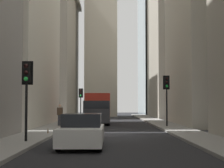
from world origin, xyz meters
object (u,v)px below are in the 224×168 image
(pedestrian, at_px, (60,114))
(discarded_bottle, at_px, (48,131))
(traffic_light_foreground, at_px, (27,82))
(traffic_light_midblock, at_px, (167,89))
(traffic_light_far_junction, at_px, (81,96))
(delivery_truck, at_px, (98,108))
(sedan_white, at_px, (82,132))

(pedestrian, distance_m, discarded_bottle, 8.27)
(traffic_light_foreground, xyz_separation_m, traffic_light_midblock, (12.47, -8.24, 0.22))
(traffic_light_far_junction, bearing_deg, discarded_bottle, 179.86)
(traffic_light_midblock, bearing_deg, traffic_light_foreground, 146.56)
(traffic_light_midblock, height_order, discarded_bottle, traffic_light_midblock)
(traffic_light_far_junction, height_order, discarded_bottle, traffic_light_far_junction)
(traffic_light_far_junction, relative_size, discarded_bottle, 13.41)
(delivery_truck, relative_size, pedestrian, 3.79)
(traffic_light_foreground, bearing_deg, discarded_bottle, -2.30)
(delivery_truck, distance_m, traffic_light_midblock, 7.89)
(delivery_truck, bearing_deg, discarded_bottle, 169.24)
(traffic_light_far_junction, xyz_separation_m, discarded_bottle, (-23.24, 0.06, -2.55))
(traffic_light_midblock, bearing_deg, delivery_truck, 46.30)
(sedan_white, bearing_deg, pedestrian, 11.21)
(pedestrian, bearing_deg, delivery_truck, -31.34)
(sedan_white, distance_m, traffic_light_far_junction, 29.63)
(traffic_light_midblock, bearing_deg, discarded_bottle, 133.29)
(pedestrian, bearing_deg, traffic_light_foreground, -179.08)
(traffic_light_foreground, bearing_deg, traffic_light_midblock, -33.44)
(discarded_bottle, bearing_deg, delivery_truck, -10.76)
(sedan_white, bearing_deg, traffic_light_foreground, 63.42)
(sedan_white, relative_size, traffic_light_far_junction, 1.19)
(delivery_truck, bearing_deg, traffic_light_far_junction, 13.06)
(sedan_white, height_order, discarded_bottle, sedan_white)
(delivery_truck, height_order, traffic_light_far_junction, traffic_light_far_junction)
(delivery_truck, relative_size, traffic_light_midblock, 1.63)
(sedan_white, bearing_deg, traffic_light_midblock, -22.04)
(traffic_light_foreground, bearing_deg, traffic_light_far_junction, -0.52)
(traffic_light_midblock, relative_size, pedestrian, 2.32)
(traffic_light_far_junction, bearing_deg, traffic_light_foreground, 179.48)
(pedestrian, xyz_separation_m, discarded_bottle, (-8.22, -0.41, -0.82))
(traffic_light_midblock, distance_m, discarded_bottle, 11.40)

